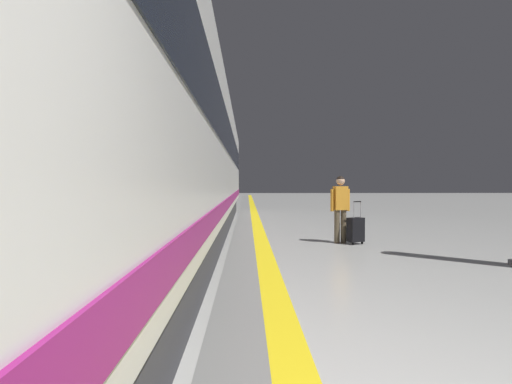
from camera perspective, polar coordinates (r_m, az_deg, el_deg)
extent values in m
cube|color=yellow|center=(10.16, 0.76, -6.89)|extent=(0.36, 80.00, 0.01)
cube|color=slate|center=(10.15, -1.45, -6.90)|extent=(0.74, 80.00, 0.01)
cube|color=#38383D|center=(8.50, -14.05, -6.17)|extent=(2.67, 25.94, 0.70)
cube|color=silver|center=(8.46, -14.11, 6.02)|extent=(2.90, 27.02, 2.90)
cylinder|color=silver|center=(8.69, -14.16, 15.25)|extent=(2.84, 26.48, 2.84)
cube|color=black|center=(8.50, -14.13, 8.37)|extent=(2.93, 25.40, 0.80)
cube|color=#8C1966|center=(8.44, -14.07, -1.79)|extent=(2.94, 26.48, 0.24)
cube|color=gray|center=(12.73, -16.48, 3.25)|extent=(0.02, 0.90, 2.00)
cylinder|color=brown|center=(10.13, 11.08, -4.69)|extent=(0.13, 0.13, 0.80)
cylinder|color=brown|center=(10.21, 11.94, -4.65)|extent=(0.13, 0.13, 0.80)
cube|color=orange|center=(10.12, 11.53, -0.82)|extent=(0.36, 0.27, 0.57)
cylinder|color=orange|center=(10.04, 10.44, -1.11)|extent=(0.09, 0.09, 0.53)
cylinder|color=orange|center=(10.23, 12.54, -1.07)|extent=(0.09, 0.09, 0.53)
sphere|color=tan|center=(10.11, 11.54, 1.49)|extent=(0.21, 0.21, 0.21)
sphere|color=black|center=(10.11, 11.54, 1.62)|extent=(0.19, 0.19, 0.19)
cube|color=black|center=(10.06, 13.54, -5.06)|extent=(0.44, 0.37, 0.57)
cube|color=black|center=(10.15, 13.09, -5.40)|extent=(0.28, 0.16, 0.31)
cylinder|color=black|center=(9.96, 13.17, -6.94)|extent=(0.05, 0.06, 0.06)
cylinder|color=black|center=(10.15, 14.39, -6.79)|extent=(0.05, 0.06, 0.06)
cylinder|color=gray|center=(9.91, 13.32, -2.41)|extent=(0.02, 0.02, 0.38)
cylinder|color=gray|center=(10.05, 14.21, -2.36)|extent=(0.02, 0.02, 0.38)
cube|color=black|center=(9.97, 13.77, -1.30)|extent=(0.21, 0.12, 0.02)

